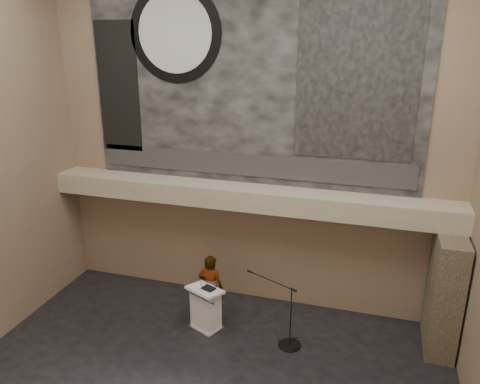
% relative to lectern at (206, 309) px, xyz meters
% --- Properties ---
extents(wall_back, '(10.00, 0.02, 8.50)m').
position_rel_lectern_xyz_m(wall_back, '(0.56, 1.76, 3.70)').
color(wall_back, '#7F6751').
rests_on(wall_back, floor).
extents(soffit, '(10.00, 0.80, 0.50)m').
position_rel_lectern_xyz_m(soffit, '(0.56, 1.36, 2.40)').
color(soffit, tan).
rests_on(soffit, wall_back).
extents(sprinkler_left, '(0.04, 0.04, 0.06)m').
position_rel_lectern_xyz_m(sprinkler_left, '(-1.04, 1.31, 2.12)').
color(sprinkler_left, '#B2893D').
rests_on(sprinkler_left, soffit).
extents(sprinkler_right, '(0.04, 0.04, 0.06)m').
position_rel_lectern_xyz_m(sprinkler_right, '(2.46, 1.31, 2.12)').
color(sprinkler_right, '#B2893D').
rests_on(sprinkler_right, soffit).
extents(banner, '(8.00, 0.05, 5.00)m').
position_rel_lectern_xyz_m(banner, '(0.56, 1.73, 5.15)').
color(banner, black).
rests_on(banner, wall_back).
extents(banner_text_strip, '(7.76, 0.02, 0.55)m').
position_rel_lectern_xyz_m(banner_text_strip, '(0.56, 1.69, 3.10)').
color(banner_text_strip, '#2A2A2A').
rests_on(banner_text_strip, banner).
extents(banner_clock_rim, '(2.30, 0.02, 2.30)m').
position_rel_lectern_xyz_m(banner_clock_rim, '(-1.24, 1.69, 6.15)').
color(banner_clock_rim, black).
rests_on(banner_clock_rim, banner).
extents(banner_clock_face, '(1.84, 0.02, 1.84)m').
position_rel_lectern_xyz_m(banner_clock_face, '(-1.24, 1.67, 6.15)').
color(banner_clock_face, silver).
rests_on(banner_clock_face, banner).
extents(banner_building_print, '(2.60, 0.02, 3.60)m').
position_rel_lectern_xyz_m(banner_building_print, '(2.96, 1.69, 5.25)').
color(banner_building_print, black).
rests_on(banner_building_print, banner).
extents(banner_brick_print, '(1.10, 0.02, 3.20)m').
position_rel_lectern_xyz_m(banner_brick_print, '(-2.84, 1.69, 4.85)').
color(banner_brick_print, black).
rests_on(banner_brick_print, banner).
extents(stone_pier, '(0.60, 1.40, 2.70)m').
position_rel_lectern_xyz_m(stone_pier, '(5.21, 0.91, 0.80)').
color(stone_pier, '#423728').
rests_on(stone_pier, floor).
extents(lectern, '(0.95, 0.84, 1.14)m').
position_rel_lectern_xyz_m(lectern, '(0.00, 0.00, 0.00)').
color(lectern, silver).
rests_on(lectern, floor).
extents(binder, '(0.35, 0.32, 0.04)m').
position_rel_lectern_xyz_m(binder, '(0.08, -0.01, 0.56)').
color(binder, black).
rests_on(binder, lectern).
extents(papers, '(0.30, 0.36, 0.00)m').
position_rel_lectern_xyz_m(papers, '(-0.15, 0.01, 0.55)').
color(papers, white).
rests_on(papers, lectern).
extents(speaker_person, '(0.63, 0.42, 1.70)m').
position_rel_lectern_xyz_m(speaker_person, '(-0.04, 0.47, 0.30)').
color(speaker_person, beige).
rests_on(speaker_person, floor).
extents(mic_stand, '(1.41, 0.80, 1.49)m').
position_rel_lectern_xyz_m(mic_stand, '(1.99, -0.03, -0.33)').
color(mic_stand, black).
rests_on(mic_stand, floor).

